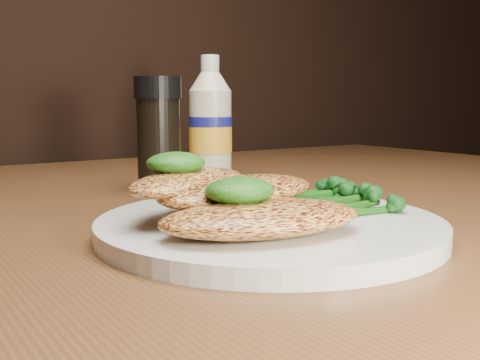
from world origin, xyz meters
TOP-DOWN VIEW (x-y plane):
  - plate at (-0.07, 0.87)m, footprint 0.25×0.25m
  - chicken_front at (-0.11, 0.83)m, footprint 0.15×0.10m
  - chicken_mid at (-0.09, 0.88)m, footprint 0.15×0.09m
  - chicken_back at (-0.12, 0.91)m, footprint 0.13×0.11m
  - pesto_front at (-0.11, 0.85)m, footprint 0.05×0.05m
  - pesto_back at (-0.13, 0.91)m, footprint 0.05×0.05m
  - broccolini_bundle at (-0.02, 0.88)m, footprint 0.14×0.12m
  - mayo_bottle at (0.05, 1.16)m, footprint 0.07×0.07m
  - pepper_grinder at (-0.05, 1.10)m, footprint 0.05×0.05m

SIDE VIEW (x-z plane):
  - plate at x=-0.07m, z-range 0.75..0.76m
  - broccolini_bundle at x=-0.02m, z-range 0.76..0.78m
  - chicken_front at x=-0.11m, z-range 0.76..0.78m
  - chicken_mid at x=-0.09m, z-range 0.77..0.79m
  - chicken_back at x=-0.12m, z-range 0.78..0.80m
  - pesto_front at x=-0.11m, z-range 0.78..0.80m
  - pesto_back at x=-0.13m, z-range 0.80..0.81m
  - pepper_grinder at x=-0.05m, z-range 0.75..0.87m
  - mayo_bottle at x=0.05m, z-range 0.75..0.90m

